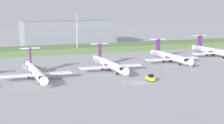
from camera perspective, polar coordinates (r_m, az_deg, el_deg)
ground_plane at (r=137.19m, az=-1.02°, el=-0.81°), size 500.00×500.00×0.00m
grass_berm at (r=183.54m, az=-6.20°, el=2.10°), size 320.00×20.00×2.82m
regional_jet_second at (r=117.23m, az=-12.13°, el=-1.46°), size 22.81×31.00×9.00m
regional_jet_third at (r=129.08m, az=-0.47°, el=-0.29°), size 22.81×31.00×9.00m
regional_jet_fourth at (r=149.63m, az=9.20°, el=0.89°), size 22.81×31.00×9.00m
regional_jet_fifth at (r=172.15m, az=15.75°, el=1.73°), size 22.81×31.00×9.00m
antenna_mast at (r=174.80m, az=-5.58°, el=4.18°), size 4.40×0.50×21.01m
distant_hangar at (r=214.86m, az=-7.13°, el=4.65°), size 53.02×25.93×14.41m
baggage_tug at (r=112.24m, az=6.13°, el=-2.57°), size 1.72×3.20×2.30m
safety_cone_front_marker at (r=109.25m, az=1.88°, el=-3.23°), size 0.44×0.44×0.55m
safety_cone_mid_marker at (r=110.78m, az=3.63°, el=-3.07°), size 0.44×0.44×0.55m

